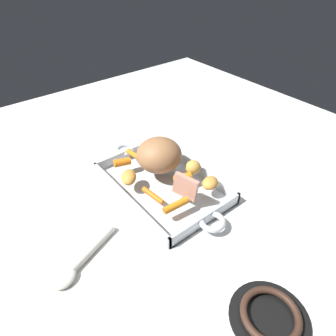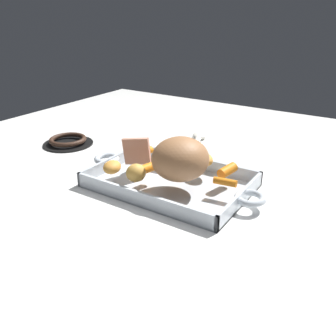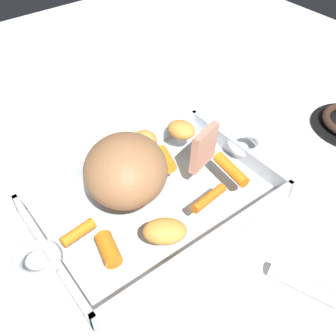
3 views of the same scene
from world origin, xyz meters
name	(u,v)px [view 2 (image 2 of 3)]	position (x,y,z in m)	size (l,w,h in m)	color
ground_plane	(170,186)	(0.00, 0.00, 0.00)	(1.68, 1.68, 0.00)	white
roasting_dish	(170,182)	(0.00, 0.00, 0.01)	(0.47, 0.25, 0.04)	silver
pork_roast	(180,159)	(0.04, -0.02, 0.09)	(0.13, 0.12, 0.10)	#9F6B44
roast_slice_outer	(136,152)	(-0.10, 0.00, 0.07)	(0.01, 0.07, 0.07)	tan
baby_carrot_southwest	(225,182)	(0.14, 0.01, 0.04)	(0.02, 0.02, 0.05)	orange
baby_carrot_northwest	(227,170)	(0.12, 0.06, 0.05)	(0.02, 0.02, 0.05)	orange
baby_carrot_long	(142,153)	(-0.12, 0.05, 0.05)	(0.02, 0.02, 0.07)	orange
baby_carrot_center_left	(169,156)	(-0.05, 0.07, 0.04)	(0.01, 0.01, 0.07)	orange
baby_carrot_short	(146,169)	(-0.05, -0.04, 0.05)	(0.02, 0.02, 0.05)	orange
potato_corner	(112,167)	(-0.11, -0.08, 0.05)	(0.05, 0.04, 0.03)	gold
potato_whole	(204,159)	(0.04, 0.08, 0.05)	(0.06, 0.04, 0.03)	gold
potato_golden_small	(136,173)	(-0.04, -0.08, 0.06)	(0.04, 0.05, 0.04)	gold
stove_burner_rear	(68,141)	(-0.43, 0.07, 0.01)	(0.15, 0.15, 0.02)	black
serving_spoon	(198,140)	(-0.09, 0.30, 0.01)	(0.10, 0.19, 0.02)	white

